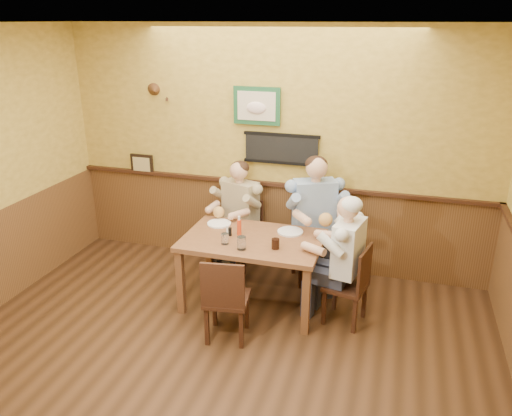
{
  "coord_description": "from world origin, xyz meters",
  "views": [
    {
      "loc": [
        1.39,
        -2.91,
        2.83
      ],
      "look_at": [
        0.09,
        1.45,
        1.1
      ],
      "focal_mm": 35.0,
      "sensor_mm": 36.0,
      "label": 1
    }
  ],
  "objects_px": {
    "salt_shaker": "(227,229)",
    "chair_back_right": "(313,243)",
    "diner_white_elder": "(347,268)",
    "chair_near_side": "(227,297)",
    "pepper_shaker": "(230,232)",
    "diner_tan_shirt": "(241,221)",
    "diner_blue_polo": "(313,227)",
    "water_glass_mid": "(242,243)",
    "cola_tumbler": "(275,244)",
    "hot_sauce_bottle": "(239,227)",
    "chair_back_left": "(241,235)",
    "chair_right_end": "(346,284)",
    "dining_table": "(253,246)",
    "water_glass_left": "(225,239)"
  },
  "relations": [
    {
      "from": "diner_white_elder",
      "to": "diner_tan_shirt",
      "type": "bearing_deg",
      "value": -109.63
    },
    {
      "from": "chair_right_end",
      "to": "salt_shaker",
      "type": "xyz_separation_m",
      "value": [
        -1.26,
        0.12,
        0.38
      ]
    },
    {
      "from": "chair_back_right",
      "to": "chair_near_side",
      "type": "xyz_separation_m",
      "value": [
        -0.56,
        -1.32,
        -0.03
      ]
    },
    {
      "from": "diner_tan_shirt",
      "to": "hot_sauce_bottle",
      "type": "height_order",
      "value": "diner_tan_shirt"
    },
    {
      "from": "chair_back_right",
      "to": "diner_white_elder",
      "type": "height_order",
      "value": "diner_white_elder"
    },
    {
      "from": "chair_back_left",
      "to": "hot_sauce_bottle",
      "type": "xyz_separation_m",
      "value": [
        0.22,
        -0.73,
        0.43
      ]
    },
    {
      "from": "chair_back_left",
      "to": "chair_back_right",
      "type": "bearing_deg",
      "value": 13.35
    },
    {
      "from": "diner_tan_shirt",
      "to": "dining_table",
      "type": "bearing_deg",
      "value": -44.77
    },
    {
      "from": "dining_table",
      "to": "water_glass_mid",
      "type": "distance_m",
      "value": 0.32
    },
    {
      "from": "chair_back_left",
      "to": "water_glass_mid",
      "type": "distance_m",
      "value": 1.17
    },
    {
      "from": "chair_back_left",
      "to": "dining_table",
      "type": "bearing_deg",
      "value": -44.77
    },
    {
      "from": "diner_white_elder",
      "to": "water_glass_mid",
      "type": "relative_size",
      "value": 9.01
    },
    {
      "from": "cola_tumbler",
      "to": "chair_right_end",
      "type": "bearing_deg",
      "value": 9.0
    },
    {
      "from": "chair_back_right",
      "to": "diner_blue_polo",
      "type": "bearing_deg",
      "value": 0.0
    },
    {
      "from": "pepper_shaker",
      "to": "diner_white_elder",
      "type": "bearing_deg",
      "value": -2.7
    },
    {
      "from": "chair_back_right",
      "to": "diner_white_elder",
      "type": "distance_m",
      "value": 0.89
    },
    {
      "from": "water_glass_mid",
      "to": "chair_back_left",
      "type": "bearing_deg",
      "value": 108.68
    },
    {
      "from": "diner_white_elder",
      "to": "salt_shaker",
      "type": "distance_m",
      "value": 1.28
    },
    {
      "from": "cola_tumbler",
      "to": "salt_shaker",
      "type": "bearing_deg",
      "value": 158.38
    },
    {
      "from": "chair_back_left",
      "to": "diner_blue_polo",
      "type": "relative_size",
      "value": 0.63
    },
    {
      "from": "diner_tan_shirt",
      "to": "diner_white_elder",
      "type": "height_order",
      "value": "diner_tan_shirt"
    },
    {
      "from": "chair_near_side",
      "to": "water_glass_mid",
      "type": "relative_size",
      "value": 6.54
    },
    {
      "from": "chair_right_end",
      "to": "hot_sauce_bottle",
      "type": "height_order",
      "value": "hot_sauce_bottle"
    },
    {
      "from": "chair_back_right",
      "to": "water_glass_mid",
      "type": "distance_m",
      "value": 1.15
    },
    {
      "from": "chair_back_left",
      "to": "water_glass_mid",
      "type": "height_order",
      "value": "water_glass_mid"
    },
    {
      "from": "chair_near_side",
      "to": "cola_tumbler",
      "type": "xyz_separation_m",
      "value": [
        0.34,
        0.47,
        0.37
      ]
    },
    {
      "from": "diner_white_elder",
      "to": "pepper_shaker",
      "type": "xyz_separation_m",
      "value": [
        -1.21,
        0.06,
        0.21
      ]
    },
    {
      "from": "chair_near_side",
      "to": "water_glass_left",
      "type": "bearing_deg",
      "value": -77.1
    },
    {
      "from": "chair_right_end",
      "to": "diner_white_elder",
      "type": "distance_m",
      "value": 0.18
    },
    {
      "from": "chair_back_right",
      "to": "chair_near_side",
      "type": "height_order",
      "value": "chair_back_right"
    },
    {
      "from": "diner_blue_polo",
      "to": "pepper_shaker",
      "type": "bearing_deg",
      "value": -162.15
    },
    {
      "from": "water_glass_mid",
      "to": "dining_table",
      "type": "bearing_deg",
      "value": 84.55
    },
    {
      "from": "cola_tumbler",
      "to": "salt_shaker",
      "type": "xyz_separation_m",
      "value": [
        -0.57,
        0.23,
        -0.01
      ]
    },
    {
      "from": "diner_blue_polo",
      "to": "water_glass_mid",
      "type": "distance_m",
      "value": 1.11
    },
    {
      "from": "salt_shaker",
      "to": "chair_back_right",
      "type": "bearing_deg",
      "value": 38.42
    },
    {
      "from": "diner_tan_shirt",
      "to": "diner_blue_polo",
      "type": "height_order",
      "value": "diner_blue_polo"
    },
    {
      "from": "chair_back_right",
      "to": "pepper_shaker",
      "type": "relative_size",
      "value": 10.53
    },
    {
      "from": "chair_back_left",
      "to": "chair_near_side",
      "type": "height_order",
      "value": "chair_near_side"
    },
    {
      "from": "water_glass_mid",
      "to": "hot_sauce_bottle",
      "type": "bearing_deg",
      "value": 112.06
    },
    {
      "from": "salt_shaker",
      "to": "hot_sauce_bottle",
      "type": "bearing_deg",
      "value": -7.21
    },
    {
      "from": "diner_blue_polo",
      "to": "water_glass_left",
      "type": "height_order",
      "value": "diner_blue_polo"
    },
    {
      "from": "chair_back_right",
      "to": "water_glass_left",
      "type": "bearing_deg",
      "value": -154.03
    },
    {
      "from": "chair_back_left",
      "to": "hot_sauce_bottle",
      "type": "bearing_deg",
      "value": -54.02
    },
    {
      "from": "cola_tumbler",
      "to": "hot_sauce_bottle",
      "type": "xyz_separation_m",
      "value": [
        -0.44,
        0.21,
        0.04
      ]
    },
    {
      "from": "diner_white_elder",
      "to": "cola_tumbler",
      "type": "xyz_separation_m",
      "value": [
        -0.69,
        -0.11,
        0.21
      ]
    },
    {
      "from": "chair_right_end",
      "to": "hot_sauce_bottle",
      "type": "xyz_separation_m",
      "value": [
        -1.12,
        0.1,
        0.43
      ]
    },
    {
      "from": "pepper_shaker",
      "to": "chair_back_left",
      "type": "bearing_deg",
      "value": 100.23
    },
    {
      "from": "water_glass_mid",
      "to": "cola_tumbler",
      "type": "relative_size",
      "value": 1.29
    },
    {
      "from": "chair_back_left",
      "to": "hot_sauce_bottle",
      "type": "distance_m",
      "value": 0.87
    },
    {
      "from": "chair_near_side",
      "to": "pepper_shaker",
      "type": "height_order",
      "value": "chair_near_side"
    }
  ]
}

